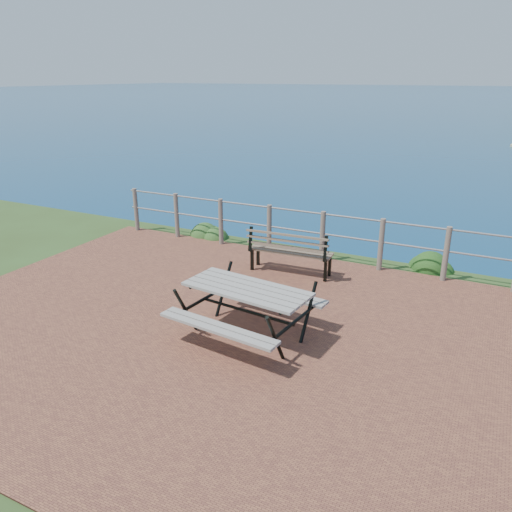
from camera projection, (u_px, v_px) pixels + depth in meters
The scene contains 7 objects.
ground at pixel (243, 335), 7.13m from camera, with size 10.00×7.00×0.12m, color brown.
ocean at pixel (509, 85), 175.29m from camera, with size 1200.00×1200.00×0.00m, color #12526E.
safety_railing at pixel (323, 234), 9.75m from camera, with size 9.40×0.10×1.00m.
picnic_table at pixel (247, 306), 6.92m from camera, with size 1.82×1.51×0.74m.
park_bench at pixel (291, 245), 9.12m from camera, with size 1.56×0.47×0.87m.
shrub_lip_west at pixel (214, 234), 11.63m from camera, with size 0.74×0.74×0.47m, color #2B5620.
shrub_lip_east at pixel (433, 265), 9.71m from camera, with size 0.81×0.81×0.56m, color #204716.
Camera 1 is at (2.98, -5.56, 3.51)m, focal length 35.00 mm.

